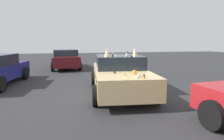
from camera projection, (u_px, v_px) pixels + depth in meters
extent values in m
plane|color=#2D2D30|center=(120.00, 93.00, 7.26)|extent=(60.00, 60.00, 0.00)
cube|color=#D8BC7F|center=(120.00, 77.00, 7.17)|extent=(4.67, 2.38, 0.66)
cube|color=#1E2833|center=(119.00, 62.00, 7.40)|extent=(2.21, 1.93, 0.48)
cylinder|color=black|center=(156.00, 94.00, 5.96)|extent=(0.67, 0.30, 0.65)
cylinder|color=black|center=(96.00, 95.00, 5.74)|extent=(0.67, 0.30, 0.65)
cylinder|color=black|center=(135.00, 78.00, 8.68)|extent=(0.67, 0.30, 0.65)
cylinder|color=black|center=(94.00, 79.00, 8.47)|extent=(0.67, 0.30, 0.65)
ellipsoid|color=black|center=(136.00, 70.00, 8.45)|extent=(0.15, 0.04, 0.15)
ellipsoid|color=black|center=(95.00, 77.00, 6.78)|extent=(0.11, 0.03, 0.15)
ellipsoid|color=black|center=(94.00, 73.00, 8.95)|extent=(0.16, 0.04, 0.14)
ellipsoid|color=black|center=(95.00, 77.00, 8.00)|extent=(0.11, 0.03, 0.09)
ellipsoid|color=black|center=(143.00, 79.00, 7.42)|extent=(0.15, 0.04, 0.13)
ellipsoid|color=black|center=(97.00, 82.00, 5.53)|extent=(0.18, 0.04, 0.13)
ellipsoid|color=black|center=(145.00, 74.00, 7.04)|extent=(0.18, 0.04, 0.08)
ellipsoid|color=black|center=(133.00, 67.00, 9.07)|extent=(0.14, 0.04, 0.09)
ellipsoid|color=black|center=(143.00, 80.00, 7.39)|extent=(0.10, 0.03, 0.15)
ellipsoid|color=black|center=(134.00, 69.00, 8.83)|extent=(0.11, 0.03, 0.10)
cone|color=gray|center=(138.00, 77.00, 5.07)|extent=(0.07, 0.07, 0.13)
cylinder|color=tan|center=(124.00, 74.00, 5.62)|extent=(0.09, 0.09, 0.07)
sphere|color=orange|center=(144.00, 77.00, 5.17)|extent=(0.06, 0.06, 0.06)
sphere|color=black|center=(115.00, 72.00, 5.98)|extent=(0.07, 0.07, 0.07)
cylinder|color=#51381E|center=(144.00, 76.00, 5.31)|extent=(0.06, 0.06, 0.09)
cylinder|color=silver|center=(139.00, 76.00, 5.31)|extent=(0.12, 0.12, 0.10)
cone|color=#A87A38|center=(137.00, 72.00, 6.03)|extent=(0.10, 0.10, 0.09)
cylinder|color=orange|center=(134.00, 72.00, 5.84)|extent=(0.12, 0.12, 0.13)
cone|color=silver|center=(115.00, 55.00, 7.18)|extent=(0.06, 0.06, 0.06)
cylinder|color=black|center=(132.00, 56.00, 6.58)|extent=(0.08, 0.08, 0.05)
cylinder|color=black|center=(113.00, 55.00, 6.81)|extent=(0.06, 0.06, 0.09)
cylinder|color=silver|center=(127.00, 54.00, 7.54)|extent=(0.10, 0.10, 0.07)
cone|color=gray|center=(113.00, 53.00, 8.18)|extent=(0.09, 0.09, 0.10)
cylinder|color=#51381E|center=(127.00, 53.00, 7.98)|extent=(0.08, 0.08, 0.12)
cylinder|color=silver|center=(127.00, 55.00, 7.01)|extent=(0.09, 0.09, 0.07)
cone|color=#D8BC7F|center=(135.00, 52.00, 6.86)|extent=(0.20, 0.20, 0.31)
cone|color=#D8BC7F|center=(107.00, 52.00, 6.75)|extent=(0.20, 0.20, 0.31)
cylinder|color=black|center=(213.00, 115.00, 4.16)|extent=(0.68, 0.26, 0.67)
cube|color=#5B1419|center=(65.00, 60.00, 14.31)|extent=(4.66, 1.96, 0.71)
cube|color=#1E2833|center=(65.00, 53.00, 13.81)|extent=(2.34, 1.72, 0.43)
cylinder|color=black|center=(53.00, 62.00, 15.45)|extent=(0.65, 0.25, 0.64)
cylinder|color=black|center=(76.00, 62.00, 15.96)|extent=(0.65, 0.25, 0.64)
cylinder|color=black|center=(53.00, 67.00, 12.75)|extent=(0.65, 0.25, 0.64)
cylinder|color=black|center=(80.00, 66.00, 13.26)|extent=(0.65, 0.25, 0.64)
cylinder|color=black|center=(25.00, 73.00, 9.98)|extent=(0.66, 0.31, 0.64)
cylinder|color=black|center=(1.00, 84.00, 7.31)|extent=(0.66, 0.31, 0.64)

